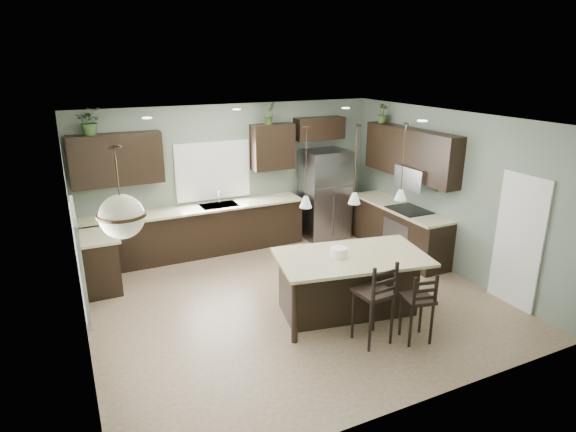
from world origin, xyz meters
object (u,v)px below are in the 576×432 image
Objects in this scene: serving_dish at (339,252)px; bar_stool_center at (373,301)px; plant_back_left at (90,121)px; bar_stool_right at (417,306)px; kitchen_island at (350,285)px; refrigerator at (325,194)px.

bar_stool_center reaches higher than serving_dish.
plant_back_left is (-2.88, 3.26, 1.64)m from serving_dish.
bar_stool_right is 2.20× the size of plant_back_left.
bar_stool_center reaches higher than kitchen_island.
kitchen_island is 0.79m from bar_stool_center.
serving_dish is 1.28m from bar_stool_right.
plant_back_left is (-3.48, 4.28, 2.12)m from bar_stool_right.
refrigerator is at bearing 90.61° from bar_stool_right.
bar_stool_right is at bearing -59.58° from serving_dish.
plant_back_left is at bearing 176.33° from refrigerator.
bar_stool_right is (0.55, -0.23, -0.09)m from bar_stool_center.
serving_dish is (-0.20, 0.04, 0.53)m from kitchen_island.
bar_stool_right is at bearing -102.18° from refrigerator.
plant_back_left is at bearing 143.68° from kitchen_island.
serving_dish is at bearing -116.20° from refrigerator.
bar_stool_right reaches higher than kitchen_island.
serving_dish is 0.20× the size of bar_stool_center.
plant_back_left is at bearing 141.88° from bar_stool_right.
bar_stool_center is (0.06, -0.80, -0.40)m from serving_dish.
refrigerator is 3.32m from serving_dish.
refrigerator is 4.67m from plant_back_left.
refrigerator reaches higher than bar_stool_right.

